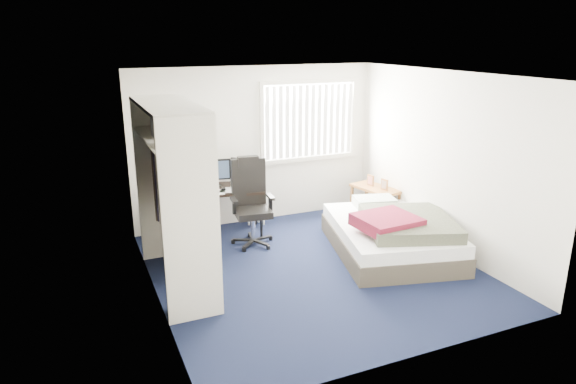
# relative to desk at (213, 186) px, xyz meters

# --- Properties ---
(ground) EXTENTS (4.20, 4.20, 0.00)m
(ground) POSITION_rel_desk_xyz_m (0.84, -1.75, -0.77)
(ground) COLOR black
(ground) RESTS_ON ground
(room_shell) EXTENTS (4.20, 4.20, 4.20)m
(room_shell) POSITION_rel_desk_xyz_m (0.84, -1.75, 0.74)
(room_shell) COLOR silver
(room_shell) RESTS_ON ground
(window_assembly) EXTENTS (1.72, 0.09, 1.32)m
(window_assembly) POSITION_rel_desk_xyz_m (1.74, 0.29, 0.83)
(window_assembly) COLOR white
(window_assembly) RESTS_ON ground
(closet) EXTENTS (0.64, 1.84, 2.22)m
(closet) POSITION_rel_desk_xyz_m (-0.83, -1.49, 0.59)
(closet) COLOR beige
(closet) RESTS_ON ground
(desk) EXTENTS (1.59, 0.97, 1.19)m
(desk) POSITION_rel_desk_xyz_m (0.00, 0.00, 0.00)
(desk) COLOR black
(desk) RESTS_ON ground
(office_chair) EXTENTS (0.66, 0.66, 1.27)m
(office_chair) POSITION_rel_desk_xyz_m (0.41, -0.55, -0.28)
(office_chair) COLOR black
(office_chair) RESTS_ON ground
(footstool) EXTENTS (0.32, 0.28, 0.22)m
(footstool) POSITION_rel_desk_xyz_m (0.72, 0.10, -0.60)
(footstool) COLOR white
(footstool) RESTS_ON ground
(nightstand) EXTENTS (0.59, 0.90, 0.75)m
(nightstand) POSITION_rel_desk_xyz_m (2.59, -0.48, -0.26)
(nightstand) COLOR brown
(nightstand) RESTS_ON ground
(bed) EXTENTS (1.95, 2.32, 0.66)m
(bed) POSITION_rel_desk_xyz_m (2.09, -1.70, -0.48)
(bed) COLOR #3E372D
(bed) RESTS_ON ground
(pine_box) EXTENTS (0.47, 0.38, 0.32)m
(pine_box) POSITION_rel_desk_xyz_m (-0.81, -2.13, -0.61)
(pine_box) COLOR tan
(pine_box) RESTS_ON ground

